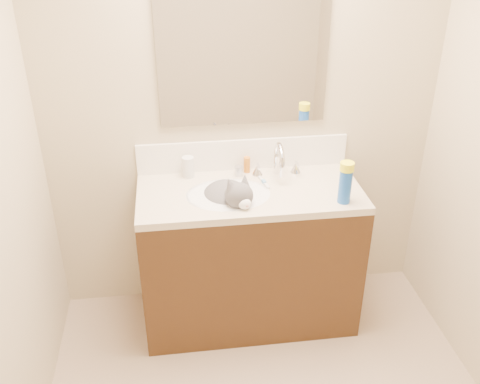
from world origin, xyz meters
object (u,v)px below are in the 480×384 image
object	(u,v)px
vanity_cabinet	(249,259)
cat	(229,200)
silver_jar	(239,171)
spray_can	(345,187)
basin	(228,206)
pill_bottle	(188,167)
faucet	(278,163)
amber_bottle	(247,165)

from	to	relation	value
vanity_cabinet	cat	xyz separation A→B (m)	(-0.12, -0.03, 0.42)
vanity_cabinet	cat	size ratio (longest dim) A/B	2.86
vanity_cabinet	silver_jar	world-z (taller)	silver_jar
spray_can	vanity_cabinet	bearing A→B (deg)	157.59
basin	pill_bottle	world-z (taller)	pill_bottle
vanity_cabinet	faucet	size ratio (longest dim) A/B	4.29
basin	cat	distance (m)	0.04
cat	amber_bottle	size ratio (longest dim) A/B	4.58
spray_can	amber_bottle	bearing A→B (deg)	137.46
basin	amber_bottle	bearing A→B (deg)	61.25
vanity_cabinet	amber_bottle	xyz separation A→B (m)	(0.02, 0.22, 0.50)
vanity_cabinet	amber_bottle	size ratio (longest dim) A/B	13.10
cat	pill_bottle	size ratio (longest dim) A/B	3.53
vanity_cabinet	faucet	distance (m)	0.58
pill_bottle	basin	bearing A→B (deg)	-50.00
cat	silver_jar	distance (m)	0.24
amber_bottle	cat	bearing A→B (deg)	-117.72
amber_bottle	silver_jar	bearing A→B (deg)	-144.21
basin	amber_bottle	xyz separation A→B (m)	(0.14, 0.25, 0.12)
faucet	pill_bottle	world-z (taller)	faucet
basin	spray_can	xyz separation A→B (m)	(0.58, -0.16, 0.16)
vanity_cabinet	spray_can	world-z (taller)	spray_can
faucet	pill_bottle	distance (m)	0.50
faucet	amber_bottle	distance (m)	0.19
basin	spray_can	distance (m)	0.62
basin	faucet	size ratio (longest dim) A/B	1.61
spray_can	silver_jar	bearing A→B (deg)	143.17
silver_jar	amber_bottle	size ratio (longest dim) A/B	0.62
cat	spray_can	distance (m)	0.61
vanity_cabinet	silver_jar	size ratio (longest dim) A/B	21.25
basin	amber_bottle	size ratio (longest dim) A/B	4.91
faucet	cat	size ratio (longest dim) A/B	0.67
faucet	spray_can	world-z (taller)	faucet
cat	amber_bottle	world-z (taller)	cat
cat	spray_can	xyz separation A→B (m)	(0.57, -0.16, 0.12)
pill_bottle	amber_bottle	bearing A→B (deg)	2.26
vanity_cabinet	pill_bottle	bearing A→B (deg)	147.19
vanity_cabinet	cat	bearing A→B (deg)	-163.97
faucet	amber_bottle	bearing A→B (deg)	154.10
faucet	silver_jar	xyz separation A→B (m)	(-0.22, 0.04, -0.06)
vanity_cabinet	basin	distance (m)	0.40
faucet	vanity_cabinet	bearing A→B (deg)	-142.71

